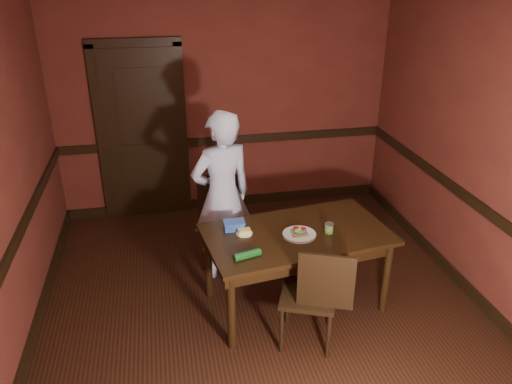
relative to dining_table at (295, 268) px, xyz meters
name	(u,v)px	position (x,y,z in m)	size (l,w,h in m)	color
floor	(264,312)	(-0.31, -0.08, -0.38)	(4.00, 4.50, 0.01)	black
wall_back	(225,104)	(-0.31, 2.17, 0.97)	(4.00, 0.02, 2.70)	#5B251B
wall_right	(488,158)	(1.69, -0.08, 0.97)	(0.02, 4.50, 2.70)	#5B251B
dado_back	(226,140)	(-0.31, 2.15, 0.52)	(4.00, 0.03, 0.10)	black
dado_left	(12,250)	(-2.30, -0.08, 0.52)	(0.03, 4.50, 0.10)	black
dado_right	(477,205)	(1.67, -0.08, 0.52)	(0.03, 4.50, 0.10)	black
baseboard_back	(228,201)	(-0.31, 2.15, -0.32)	(4.00, 0.03, 0.12)	black
baseboard_left	(33,336)	(-2.30, -0.08, -0.32)	(0.03, 4.50, 0.12)	black
baseboard_right	(461,281)	(1.67, -0.08, -0.32)	(0.03, 4.50, 0.12)	black
door	(142,131)	(-1.31, 2.13, 0.72)	(1.05, 0.07, 2.20)	black
dining_table	(295,268)	(0.00, 0.00, 0.00)	(1.60, 0.90, 0.75)	black
chair_far	(225,224)	(-0.53, 0.79, 0.09)	(0.44, 0.44, 0.94)	black
chair_near	(308,293)	(-0.03, -0.50, 0.09)	(0.44, 0.44, 0.93)	black
person	(222,196)	(-0.57, 0.65, 0.48)	(0.62, 0.41, 1.71)	silver
sandwich_plate	(299,233)	(0.01, -0.06, 0.40)	(0.29, 0.29, 0.07)	white
sauce_jar	(329,228)	(0.27, -0.07, 0.42)	(0.08, 0.08, 0.09)	#5A8235
cheese_saucer	(244,232)	(-0.46, 0.06, 0.39)	(0.14, 0.14, 0.04)	white
food_tub	(234,225)	(-0.53, 0.17, 0.42)	(0.19, 0.13, 0.08)	#2C58B2
wrapped_veg	(247,255)	(-0.50, -0.33, 0.41)	(0.06, 0.06, 0.23)	#124A18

